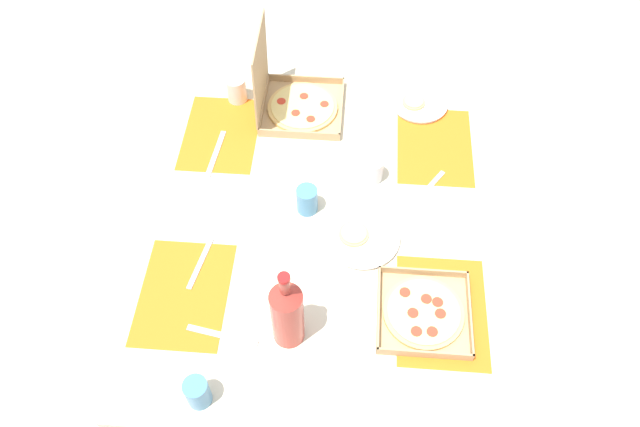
{
  "coord_description": "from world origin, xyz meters",
  "views": [
    {
      "loc": [
        -1.17,
        -0.09,
        2.37
      ],
      "look_at": [
        0.0,
        0.0,
        0.75
      ],
      "focal_mm": 34.84,
      "sensor_mm": 36.0,
      "label": 1
    }
  ],
  "objects_px": {
    "cup_red": "(307,200)",
    "cup_clear_right": "(237,89)",
    "pizza_box_corner_left": "(423,313)",
    "cup_spare": "(372,169)",
    "pizza_box_center": "(293,99)",
    "plate_far_right": "(362,237)",
    "soda_bottle": "(287,313)",
    "cup_dark": "(197,392)",
    "plate_near_left": "(419,103)"
  },
  "relations": [
    {
      "from": "pizza_box_center",
      "to": "cup_dark",
      "type": "xyz_separation_m",
      "value": [
        -1.09,
        0.14,
        -0.0
      ]
    },
    {
      "from": "pizza_box_center",
      "to": "cup_red",
      "type": "distance_m",
      "value": 0.46
    },
    {
      "from": "cup_spare",
      "to": "plate_far_right",
      "type": "bearing_deg",
      "value": 174.46
    },
    {
      "from": "pizza_box_corner_left",
      "to": "plate_far_right",
      "type": "xyz_separation_m",
      "value": [
        0.25,
        0.19,
        -0.0
      ]
    },
    {
      "from": "pizza_box_corner_left",
      "to": "cup_spare",
      "type": "height_order",
      "value": "cup_spare"
    },
    {
      "from": "soda_bottle",
      "to": "cup_red",
      "type": "distance_m",
      "value": 0.45
    },
    {
      "from": "pizza_box_center",
      "to": "soda_bottle",
      "type": "bearing_deg",
      "value": -175.11
    },
    {
      "from": "pizza_box_center",
      "to": "soda_bottle",
      "type": "distance_m",
      "value": 0.9
    },
    {
      "from": "cup_clear_right",
      "to": "plate_far_right",
      "type": "bearing_deg",
      "value": -140.79
    },
    {
      "from": "plate_far_right",
      "to": "soda_bottle",
      "type": "bearing_deg",
      "value": 150.32
    },
    {
      "from": "plate_near_left",
      "to": "cup_spare",
      "type": "relative_size",
      "value": 2.37
    },
    {
      "from": "plate_near_left",
      "to": "cup_red",
      "type": "xyz_separation_m",
      "value": [
        -0.51,
        0.37,
        0.04
      ]
    },
    {
      "from": "pizza_box_center",
      "to": "pizza_box_corner_left",
      "type": "height_order",
      "value": "pizza_box_center"
    },
    {
      "from": "pizza_box_center",
      "to": "plate_near_left",
      "type": "bearing_deg",
      "value": -82.86
    },
    {
      "from": "cup_clear_right",
      "to": "plate_near_left",
      "type": "bearing_deg",
      "value": -88.36
    },
    {
      "from": "pizza_box_center",
      "to": "cup_spare",
      "type": "height_order",
      "value": "pizza_box_center"
    },
    {
      "from": "plate_near_left",
      "to": "pizza_box_corner_left",
      "type": "bearing_deg",
      "value": 179.85
    },
    {
      "from": "soda_bottle",
      "to": "cup_clear_right",
      "type": "bearing_deg",
      "value": 17.34
    },
    {
      "from": "cup_clear_right",
      "to": "cup_red",
      "type": "xyz_separation_m",
      "value": [
        -0.49,
        -0.3,
        -0.0
      ]
    },
    {
      "from": "cup_dark",
      "to": "pizza_box_center",
      "type": "bearing_deg",
      "value": -7.27
    },
    {
      "from": "pizza_box_corner_left",
      "to": "cup_red",
      "type": "distance_m",
      "value": 0.51
    },
    {
      "from": "cup_spare",
      "to": "cup_red",
      "type": "bearing_deg",
      "value": 125.46
    },
    {
      "from": "plate_far_right",
      "to": "cup_spare",
      "type": "xyz_separation_m",
      "value": [
        0.25,
        -0.02,
        0.03
      ]
    },
    {
      "from": "plate_near_left",
      "to": "cup_red",
      "type": "bearing_deg",
      "value": 143.8
    },
    {
      "from": "cup_clear_right",
      "to": "cup_red",
      "type": "relative_size",
      "value": 1.01
    },
    {
      "from": "soda_bottle",
      "to": "cup_red",
      "type": "height_order",
      "value": "soda_bottle"
    },
    {
      "from": "soda_bottle",
      "to": "cup_dark",
      "type": "distance_m",
      "value": 0.31
    },
    {
      "from": "plate_far_right",
      "to": "soda_bottle",
      "type": "distance_m",
      "value": 0.41
    },
    {
      "from": "pizza_box_center",
      "to": "cup_clear_right",
      "type": "relative_size",
      "value": 3.4
    },
    {
      "from": "plate_far_right",
      "to": "cup_clear_right",
      "type": "bearing_deg",
      "value": 39.21
    },
    {
      "from": "pizza_box_center",
      "to": "plate_near_left",
      "type": "relative_size",
      "value": 1.58
    },
    {
      "from": "pizza_box_corner_left",
      "to": "cup_spare",
      "type": "distance_m",
      "value": 0.53
    },
    {
      "from": "soda_bottle",
      "to": "cup_spare",
      "type": "relative_size",
      "value": 3.7
    },
    {
      "from": "soda_bottle",
      "to": "cup_red",
      "type": "bearing_deg",
      "value": -1.62
    },
    {
      "from": "pizza_box_corner_left",
      "to": "soda_bottle",
      "type": "height_order",
      "value": "soda_bottle"
    },
    {
      "from": "cup_red",
      "to": "cup_clear_right",
      "type": "bearing_deg",
      "value": 31.92
    },
    {
      "from": "soda_bottle",
      "to": "cup_spare",
      "type": "bearing_deg",
      "value": -20.21
    },
    {
      "from": "soda_bottle",
      "to": "pizza_box_corner_left",
      "type": "bearing_deg",
      "value": -76.63
    },
    {
      "from": "cup_clear_right",
      "to": "cup_dark",
      "type": "xyz_separation_m",
      "value": [
        -1.13,
        -0.07,
        0.0
      ]
    },
    {
      "from": "plate_near_left",
      "to": "cup_clear_right",
      "type": "height_order",
      "value": "cup_clear_right"
    },
    {
      "from": "plate_far_right",
      "to": "cup_red",
      "type": "relative_size",
      "value": 2.45
    },
    {
      "from": "pizza_box_center",
      "to": "pizza_box_corner_left",
      "type": "relative_size",
      "value": 1.23
    },
    {
      "from": "pizza_box_corner_left",
      "to": "cup_dark",
      "type": "xyz_separation_m",
      "value": [
        -0.29,
        0.6,
        0.04
      ]
    },
    {
      "from": "soda_bottle",
      "to": "cup_dark",
      "type": "xyz_separation_m",
      "value": [
        -0.2,
        0.22,
        -0.08
      ]
    },
    {
      "from": "pizza_box_corner_left",
      "to": "cup_clear_right",
      "type": "height_order",
      "value": "cup_clear_right"
    },
    {
      "from": "plate_near_left",
      "to": "plate_far_right",
      "type": "bearing_deg",
      "value": 162.74
    },
    {
      "from": "pizza_box_corner_left",
      "to": "soda_bottle",
      "type": "bearing_deg",
      "value": 103.37
    },
    {
      "from": "cup_spare",
      "to": "soda_bottle",
      "type": "bearing_deg",
      "value": 159.79
    },
    {
      "from": "pizza_box_corner_left",
      "to": "plate_near_left",
      "type": "bearing_deg",
      "value": -0.15
    },
    {
      "from": "plate_far_right",
      "to": "cup_clear_right",
      "type": "xyz_separation_m",
      "value": [
        0.59,
        0.48,
        0.04
      ]
    }
  ]
}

